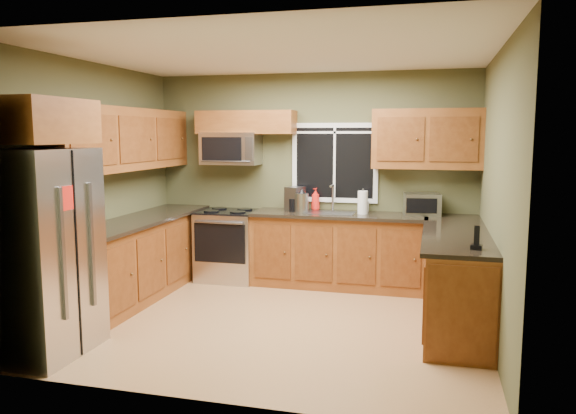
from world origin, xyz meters
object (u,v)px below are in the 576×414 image
at_px(range, 229,245).
at_px(cordless_phone, 477,242).
at_px(soap_bottle_c, 289,204).
at_px(toaster_oven, 422,204).
at_px(refrigerator, 41,253).
at_px(coffee_maker, 295,200).
at_px(soap_bottle_b, 364,204).
at_px(soap_bottle_a, 315,199).
at_px(kettle, 302,202).
at_px(paper_towel_roll, 363,202).
at_px(microwave, 231,149).

xyz_separation_m(range, cordless_phone, (2.97, -1.87, 0.53)).
bearing_deg(soap_bottle_c, cordless_phone, -42.38).
xyz_separation_m(toaster_oven, soap_bottle_c, (-1.66, -0.01, -0.04)).
height_order(refrigerator, soap_bottle_c, refrigerator).
bearing_deg(cordless_phone, range, 147.82).
bearing_deg(coffee_maker, soap_bottle_b, 9.43).
xyz_separation_m(refrigerator, soap_bottle_c, (1.49, 2.88, 0.13)).
distance_m(soap_bottle_a, cordless_phone, 2.78).
bearing_deg(soap_bottle_a, kettle, -115.68).
relative_size(soap_bottle_a, soap_bottle_b, 1.40).
relative_size(soap_bottle_a, cordless_phone, 1.39).
xyz_separation_m(coffee_maker, soap_bottle_b, (0.87, 0.14, -0.04)).
bearing_deg(soap_bottle_a, cordless_phone, -48.45).
bearing_deg(range, soap_bottle_b, 7.50).
distance_m(coffee_maker, soap_bottle_c, 0.10).
relative_size(range, cordless_phone, 4.54).
distance_m(soap_bottle_b, soap_bottle_c, 0.96).
xyz_separation_m(kettle, soap_bottle_b, (0.75, 0.27, -0.03)).
relative_size(refrigerator, soap_bottle_a, 6.27).
distance_m(coffee_maker, kettle, 0.17).
height_order(paper_towel_roll, cordless_phone, paper_towel_roll).
bearing_deg(cordless_phone, toaster_oven, 104.18).
height_order(toaster_oven, paper_towel_roll, paper_towel_roll).
relative_size(microwave, paper_towel_roll, 2.41).
xyz_separation_m(refrigerator, coffee_maker, (1.57, 2.86, 0.18)).
xyz_separation_m(microwave, soap_bottle_a, (1.12, 0.08, -0.65)).
bearing_deg(soap_bottle_b, toaster_oven, -9.18).
relative_size(kettle, cordless_phone, 1.44).
xyz_separation_m(kettle, soap_bottle_a, (0.12, 0.25, 0.01)).
bearing_deg(coffee_maker, soap_bottle_a, 27.79).
bearing_deg(soap_bottle_b, range, -172.50).
bearing_deg(cordless_phone, paper_towel_roll, 122.64).
height_order(coffee_maker, soap_bottle_c, coffee_maker).
relative_size(microwave, kettle, 2.55).
height_order(soap_bottle_a, soap_bottle_c, soap_bottle_a).
xyz_separation_m(refrigerator, kettle, (1.69, 2.73, 0.18)).
relative_size(refrigerator, range, 1.92).
height_order(soap_bottle_a, cordless_phone, soap_bottle_a).
distance_m(toaster_oven, soap_bottle_a, 1.35).
height_order(coffee_maker, kettle, coffee_maker).
bearing_deg(coffee_maker, soap_bottle_c, 162.96).
bearing_deg(toaster_oven, kettle, -173.97).
height_order(microwave, soap_bottle_a, microwave).
bearing_deg(paper_towel_roll, cordless_phone, -57.36).
bearing_deg(kettle, coffee_maker, 134.00).
height_order(refrigerator, soap_bottle_b, refrigerator).
bearing_deg(kettle, refrigerator, -121.75).
distance_m(refrigerator, cordless_phone, 3.77).
xyz_separation_m(kettle, cordless_phone, (1.97, -1.83, -0.08)).
height_order(soap_bottle_b, soap_bottle_c, soap_bottle_b).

